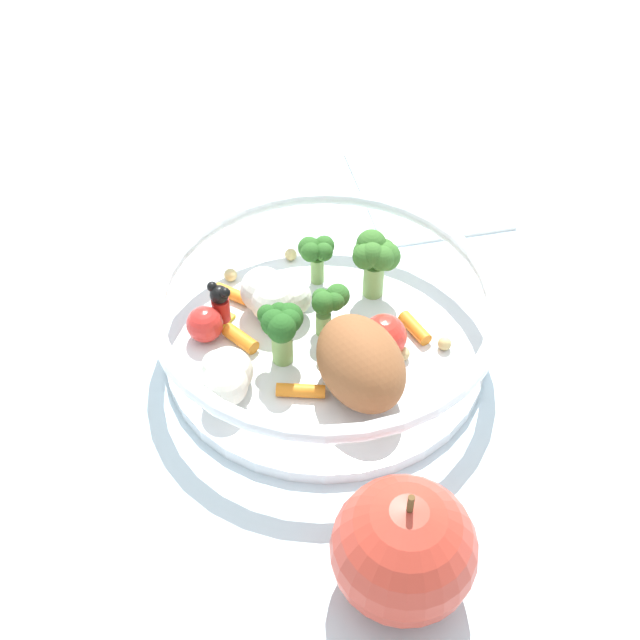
{
  "coord_description": "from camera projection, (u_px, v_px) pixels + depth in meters",
  "views": [
    {
      "loc": [
        -0.4,
        0.08,
        0.43
      ],
      "look_at": [
        -0.01,
        0.0,
        0.03
      ],
      "focal_mm": 43.66,
      "sensor_mm": 36.0,
      "label": 1
    }
  ],
  "objects": [
    {
      "name": "food_container",
      "position": [
        314.0,
        324.0,
        0.56
      ],
      "size": [
        0.25,
        0.25,
        0.07
      ],
      "color": "white",
      "rests_on": "ground_plane"
    },
    {
      "name": "loose_apple",
      "position": [
        404.0,
        549.0,
        0.42
      ],
      "size": [
        0.08,
        0.08,
        0.09
      ],
      "color": "#BC3828",
      "rests_on": "ground_plane"
    },
    {
      "name": "folded_napkin",
      "position": [
        426.0,
        188.0,
        0.72
      ],
      "size": [
        0.15,
        0.13,
        0.01
      ],
      "primitive_type": "cube",
      "rotation": [
        0.0,
        0.0,
        0.03
      ],
      "color": "white",
      "rests_on": "ground_plane"
    },
    {
      "name": "ground_plane",
      "position": [
        323.0,
        342.0,
        0.59
      ],
      "size": [
        2.4,
        2.4,
        0.0
      ],
      "primitive_type": "plane",
      "color": "silver"
    }
  ]
}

